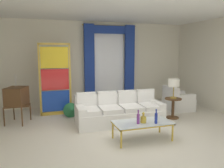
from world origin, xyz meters
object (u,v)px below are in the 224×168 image
object	(u,v)px
table_lamp_brass	(174,84)
bottle_crystal_tall	(156,118)
stained_glass_divider	(55,81)
bottle_amber_squat	(138,118)
vintage_tv	(17,97)
armchair_white	(177,101)
round_side_table	(173,106)
couch_white_long	(119,112)
peacock_figurine	(71,111)
bottle_blue_decanter	(143,119)
coffee_table	(142,123)

from	to	relation	value
table_lamp_brass	bottle_crystal_tall	bearing A→B (deg)	-133.52
bottle_crystal_tall	stained_glass_divider	bearing A→B (deg)	124.14
bottle_crystal_tall	bottle_amber_squat	xyz separation A→B (m)	(-0.38, 0.10, -0.01)
bottle_crystal_tall	stained_glass_divider	size ratio (longest dim) A/B	0.15
vintage_tv	armchair_white	distance (m)	4.99
round_side_table	table_lamp_brass	size ratio (longest dim) A/B	1.04
couch_white_long	bottle_amber_squat	bearing A→B (deg)	-92.01
peacock_figurine	table_lamp_brass	xyz separation A→B (m)	(2.85, -0.94, 0.81)
bottle_crystal_tall	peacock_figurine	xyz separation A→B (m)	(-1.52, 2.34, -0.32)
bottle_crystal_tall	stained_glass_divider	distance (m)	3.44
bottle_amber_squat	table_lamp_brass	distance (m)	2.20
bottle_blue_decanter	round_side_table	size ratio (longest dim) A/B	0.39
coffee_table	bottle_amber_squat	bearing A→B (deg)	-148.06
round_side_table	bottle_amber_squat	bearing A→B (deg)	-142.62
armchair_white	peacock_figurine	bearing A→B (deg)	177.36
armchair_white	stained_glass_divider	size ratio (longest dim) A/B	0.40
couch_white_long	bottle_blue_decanter	distance (m)	1.37
armchair_white	vintage_tv	bearing A→B (deg)	178.57
couch_white_long	peacock_figurine	bearing A→B (deg)	144.57
bottle_blue_decanter	bottle_amber_squat	bearing A→B (deg)	-165.71
peacock_figurine	bottle_blue_decanter	bearing A→B (deg)	-59.84
bottle_amber_squat	coffee_table	bearing A→B (deg)	31.94
table_lamp_brass	bottle_blue_decanter	bearing A→B (deg)	-141.01
coffee_table	stained_glass_divider	world-z (taller)	stained_glass_divider
couch_white_long	coffee_table	size ratio (longest dim) A/B	1.85
armchair_white	stained_glass_divider	distance (m)	4.03
bottle_crystal_tall	bottle_amber_squat	bearing A→B (deg)	165.49
bottle_blue_decanter	round_side_table	distance (m)	2.02
stained_glass_divider	round_side_table	distance (m)	3.61
couch_white_long	bottle_amber_squat	xyz separation A→B (m)	(-0.05, -1.39, 0.23)
vintage_tv	round_side_table	xyz separation A→B (m)	(4.31, -0.90, -0.37)
peacock_figurine	couch_white_long	bearing A→B (deg)	-35.43
round_side_table	peacock_figurine	bearing A→B (deg)	161.81
round_side_table	bottle_crystal_tall	bearing A→B (deg)	-133.52
bottle_blue_decanter	couch_white_long	bearing A→B (deg)	93.82
bottle_amber_squat	peacock_figurine	distance (m)	2.53
table_lamp_brass	peacock_figurine	bearing A→B (deg)	161.81
vintage_tv	stained_glass_divider	size ratio (longest dim) A/B	0.61
vintage_tv	stained_glass_divider	distance (m)	1.23
bottle_crystal_tall	armchair_white	size ratio (longest dim) A/B	0.36
armchair_white	table_lamp_brass	distance (m)	1.26
table_lamp_brass	vintage_tv	bearing A→B (deg)	168.21
stained_glass_divider	table_lamp_brass	bearing A→B (deg)	-23.60
table_lamp_brass	couch_white_long	bearing A→B (deg)	176.93
stained_glass_divider	bottle_amber_squat	bearing A→B (deg)	-60.57
bottle_blue_decanter	bottle_amber_squat	distance (m)	0.15
bottle_blue_decanter	bottle_amber_squat	xyz separation A→B (m)	(-0.14, -0.04, 0.04)
couch_white_long	peacock_figurine	xyz separation A→B (m)	(-1.19, 0.85, -0.09)
couch_white_long	coffee_table	world-z (taller)	couch_white_long
coffee_table	table_lamp_brass	world-z (taller)	table_lamp_brass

